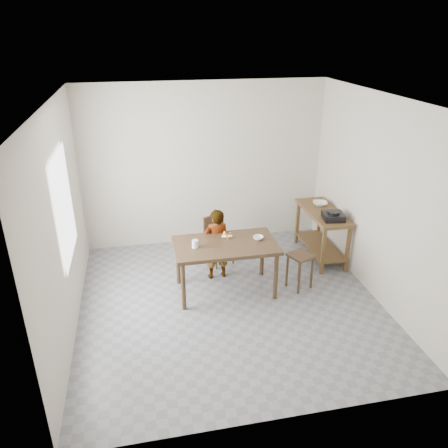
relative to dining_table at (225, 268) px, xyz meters
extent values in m
cube|color=slate|center=(0.00, -0.30, -0.40)|extent=(4.00, 4.00, 0.04)
cube|color=white|center=(0.00, -0.30, 2.35)|extent=(4.00, 4.00, 0.04)
cube|color=beige|center=(0.00, 1.72, 0.98)|extent=(4.00, 0.04, 2.70)
cube|color=beige|center=(0.00, -2.32, 0.98)|extent=(4.00, 0.04, 2.70)
cube|color=beige|center=(-2.02, -0.30, 0.98)|extent=(0.04, 4.00, 2.70)
cube|color=beige|center=(2.02, -0.30, 0.98)|extent=(0.04, 4.00, 2.70)
cube|color=white|center=(-1.97, -0.10, 1.12)|extent=(0.02, 1.10, 1.30)
imported|color=silver|center=(-0.05, 0.40, 0.17)|extent=(0.42, 0.30, 1.09)
cylinder|color=white|center=(-0.42, -0.02, 0.43)|extent=(0.09, 0.09, 0.11)
imported|color=white|center=(0.47, 0.04, 0.40)|extent=(0.17, 0.17, 0.05)
imported|color=white|center=(1.76, 0.94, 0.45)|extent=(0.29, 0.29, 0.06)
cube|color=black|center=(1.73, 0.37, 0.48)|extent=(0.34, 0.34, 0.10)
camera|label=1|loc=(-1.09, -5.18, 3.08)|focal=35.00mm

